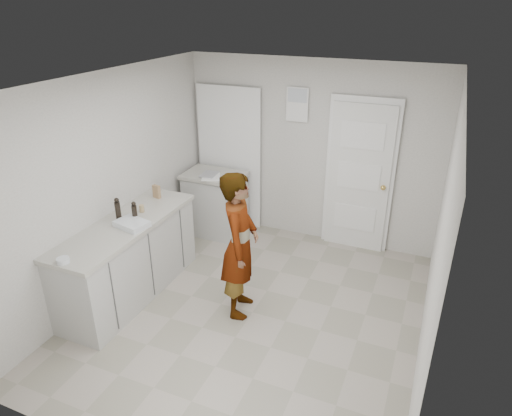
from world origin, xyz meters
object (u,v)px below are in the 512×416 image
at_px(spice_jar, 142,209).
at_px(person, 240,245).
at_px(baking_dish, 132,224).
at_px(oil_cruet_b, 118,210).
at_px(cake_mix_box, 157,192).
at_px(oil_cruet_a, 134,212).
at_px(egg_bowl, 63,260).

bearing_deg(spice_jar, person, -4.20).
bearing_deg(baking_dish, oil_cruet_b, 164.44).
bearing_deg(oil_cruet_b, cake_mix_box, 88.18).
height_order(spice_jar, oil_cruet_a, oil_cruet_a).
bearing_deg(oil_cruet_a, cake_mix_box, 102.60).
height_order(person, oil_cruet_a, person).
xyz_separation_m(person, spice_jar, (-1.29, 0.09, 0.15)).
height_order(oil_cruet_b, baking_dish, oil_cruet_b).
bearing_deg(egg_bowl, oil_cruet_a, 85.18).
distance_m(oil_cruet_b, baking_dish, 0.25).
distance_m(oil_cruet_a, egg_bowl, 1.00).
relative_size(spice_jar, oil_cruet_b, 0.31).
bearing_deg(baking_dish, oil_cruet_a, 111.87).
bearing_deg(oil_cruet_a, egg_bowl, -94.82).
xyz_separation_m(cake_mix_box, spice_jar, (0.07, -0.42, -0.04)).
relative_size(oil_cruet_b, baking_dish, 0.71).
xyz_separation_m(spice_jar, baking_dish, (0.12, -0.35, -0.02)).
xyz_separation_m(person, baking_dish, (-1.17, -0.25, 0.14)).
distance_m(spice_jar, baking_dish, 0.37).
xyz_separation_m(cake_mix_box, baking_dish, (0.19, -0.76, -0.05)).
distance_m(person, oil_cruet_b, 1.42).
xyz_separation_m(spice_jar, egg_bowl, (-0.02, -1.21, -0.02)).
xyz_separation_m(cake_mix_box, egg_bowl, (0.06, -1.62, -0.06)).
bearing_deg(spice_jar, cake_mix_box, 100.11).
bearing_deg(oil_cruet_a, spice_jar, 107.32).
bearing_deg(spice_jar, egg_bowl, -90.81).
relative_size(cake_mix_box, baking_dish, 0.41).
bearing_deg(oil_cruet_a, person, 5.58).
height_order(person, oil_cruet_b, person).
bearing_deg(spice_jar, oil_cruet_b, -108.58).
height_order(person, cake_mix_box, person).
height_order(person, baking_dish, person).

